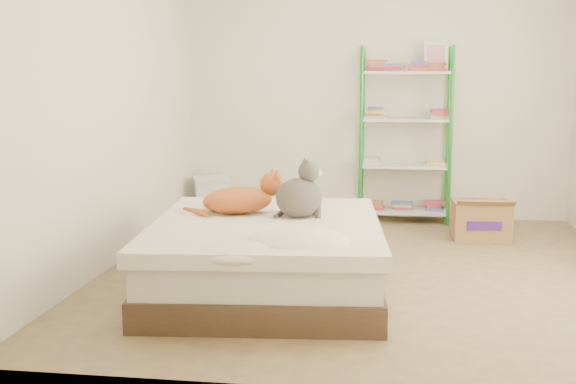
% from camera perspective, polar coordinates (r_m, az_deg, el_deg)
% --- Properties ---
extents(room, '(3.81, 4.21, 2.61)m').
position_cam_1_polar(room, '(5.21, 6.45, 7.81)').
color(room, '#A1884F').
rests_on(room, ground).
extents(bed, '(1.64, 1.97, 0.47)m').
position_cam_1_polar(bed, '(4.81, -1.68, -5.05)').
color(bed, '#44281D').
rests_on(bed, ground).
extents(orange_cat, '(0.66, 0.53, 0.23)m').
position_cam_1_polar(orange_cat, '(5.01, -3.99, -0.38)').
color(orange_cat, orange).
rests_on(orange_cat, bed).
extents(grey_cat, '(0.41, 0.38, 0.39)m').
position_cam_1_polar(grey_cat, '(4.85, 0.88, 0.24)').
color(grey_cat, '#70645C').
rests_on(grey_cat, bed).
extents(shelf_unit, '(0.88, 0.36, 1.74)m').
position_cam_1_polar(shelf_unit, '(7.11, 9.28, 4.48)').
color(shelf_unit, '#248C2A').
rests_on(shelf_unit, ground).
extents(cardboard_box, '(0.50, 0.48, 0.39)m').
position_cam_1_polar(cardboard_box, '(6.52, 15.00, -2.18)').
color(cardboard_box, olive).
rests_on(cardboard_box, ground).
extents(white_bin, '(0.44, 0.41, 0.41)m').
position_cam_1_polar(white_bin, '(7.38, -6.08, -0.35)').
color(white_bin, white).
rests_on(white_bin, ground).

